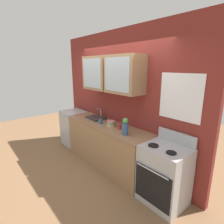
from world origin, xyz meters
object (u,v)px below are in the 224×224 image
object	(u,v)px
stove_range	(164,175)
dishwasher	(74,128)
bowl_stack	(111,123)
cup_near_sink	(100,122)
vase	(125,126)
sink_faucet	(96,117)
cup_near_bowls	(120,127)

from	to	relation	value
stove_range	dishwasher	size ratio (longest dim) A/B	1.19
stove_range	dishwasher	bearing A→B (deg)	-179.92
bowl_stack	cup_near_sink	size ratio (longest dim) A/B	1.48
dishwasher	vase	bearing A→B (deg)	-2.86
cup_near_sink	sink_faucet	bearing A→B (deg)	158.10
stove_range	sink_faucet	size ratio (longest dim) A/B	2.69
bowl_stack	dishwasher	size ratio (longest dim) A/B	0.19
bowl_stack	cup_near_sink	distance (m)	0.27
cup_near_bowls	dishwasher	world-z (taller)	cup_near_bowls
stove_range	bowl_stack	distance (m)	1.38
cup_near_bowls	stove_range	bearing A→B (deg)	-0.43
vase	dishwasher	world-z (taller)	vase
cup_near_bowls	dishwasher	distance (m)	1.88
stove_range	cup_near_sink	xyz separation A→B (m)	(-1.54, -0.07, 0.50)
bowl_stack	dishwasher	distance (m)	1.64
sink_faucet	cup_near_sink	distance (m)	0.40
bowl_stack	vase	bearing A→B (deg)	-11.49
vase	dishwasher	bearing A→B (deg)	177.14
sink_faucet	cup_near_bowls	xyz separation A→B (m)	(0.88, -0.07, 0.03)
cup_near_sink	bowl_stack	bearing A→B (deg)	14.31
vase	cup_near_bowls	size ratio (longest dim) A/B	2.80
vase	stove_range	bearing A→B (deg)	8.13
vase	bowl_stack	bearing A→B (deg)	168.51
cup_near_bowls	dishwasher	size ratio (longest dim) A/B	0.12
stove_range	vase	distance (m)	0.98
vase	dishwasher	xyz separation A→B (m)	(-2.08, 0.10, -0.61)
sink_faucet	stove_range	bearing A→B (deg)	-2.45
stove_range	dishwasher	xyz separation A→B (m)	(-2.84, -0.00, -0.01)
cup_near_sink	cup_near_bowls	size ratio (longest dim) A/B	1.07
stove_range	cup_near_sink	distance (m)	1.62
cup_near_bowls	bowl_stack	bearing A→B (deg)	-177.95
sink_faucet	cup_near_bowls	bearing A→B (deg)	-4.80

